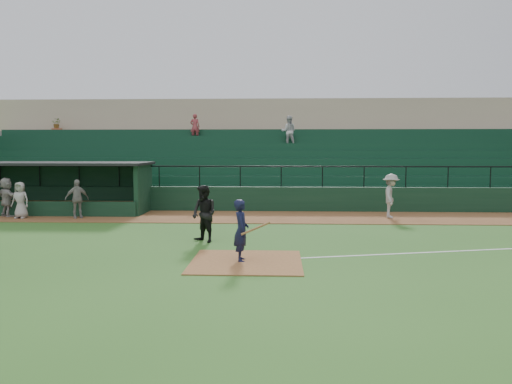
{
  "coord_description": "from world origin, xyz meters",
  "views": [
    {
      "loc": [
        0.87,
        -14.67,
        3.12
      ],
      "look_at": [
        0.0,
        5.0,
        1.4
      ],
      "focal_mm": 35.89,
      "sensor_mm": 36.0,
      "label": 1
    }
  ],
  "objects": [
    {
      "name": "ground",
      "position": [
        0.0,
        0.0,
        0.0
      ],
      "size": [
        90.0,
        90.0,
        0.0
      ],
      "primitive_type": "plane",
      "color": "#2A581C",
      "rests_on": "ground"
    },
    {
      "name": "warning_track",
      "position": [
        0.0,
        8.0,
        0.01
      ],
      "size": [
        40.0,
        4.0,
        0.03
      ],
      "primitive_type": "cube",
      "color": "brown",
      "rests_on": "ground"
    },
    {
      "name": "home_plate_dirt",
      "position": [
        0.0,
        -1.0,
        0.01
      ],
      "size": [
        3.0,
        3.0,
        0.03
      ],
      "primitive_type": "cube",
      "color": "brown",
      "rests_on": "ground"
    },
    {
      "name": "foul_line",
      "position": [
        8.0,
        1.2,
        0.01
      ],
      "size": [
        17.49,
        4.44,
        0.01
      ],
      "primitive_type": "cube",
      "rotation": [
        0.0,
        0.0,
        0.24
      ],
      "color": "white",
      "rests_on": "ground"
    },
    {
      "name": "stadium_structure",
      "position": [
        -0.0,
        16.46,
        2.3
      ],
      "size": [
        38.0,
        13.08,
        6.4
      ],
      "color": "black",
      "rests_on": "ground"
    },
    {
      "name": "dugout",
      "position": [
        -9.75,
        9.56,
        1.33
      ],
      "size": [
        8.9,
        3.2,
        2.42
      ],
      "color": "black",
      "rests_on": "ground"
    },
    {
      "name": "batter_at_plate",
      "position": [
        -0.14,
        -0.9,
        0.86
      ],
      "size": [
        1.03,
        0.7,
        1.71
      ],
      "color": "black",
      "rests_on": "ground"
    },
    {
      "name": "umpire",
      "position": [
        -1.57,
        1.93,
        0.94
      ],
      "size": [
        1.16,
        1.14,
        1.88
      ],
      "primitive_type": "imported",
      "rotation": [
        0.0,
        0.0,
        -0.7
      ],
      "color": "black",
      "rests_on": "ground"
    },
    {
      "name": "runner",
      "position": [
        5.81,
        7.91,
        1.0
      ],
      "size": [
        1.01,
        1.39,
        1.94
      ],
      "primitive_type": "imported",
      "rotation": [
        0.0,
        0.0,
        1.32
      ],
      "color": "#9F9A95",
      "rests_on": "warning_track"
    },
    {
      "name": "dugout_player_a",
      "position": [
        -7.95,
        7.2,
        0.88
      ],
      "size": [
        1.06,
        0.88,
        1.7
      ],
      "primitive_type": "imported",
      "rotation": [
        0.0,
        0.0,
        0.56
      ],
      "color": "gray",
      "rests_on": "warning_track"
    },
    {
      "name": "dugout_player_b",
      "position": [
        -10.4,
        7.05,
        0.83
      ],
      "size": [
        0.82,
        0.57,
        1.59
      ],
      "primitive_type": "imported",
      "rotation": [
        0.0,
        0.0,
        -0.09
      ],
      "color": "#A7A29C",
      "rests_on": "warning_track"
    },
    {
      "name": "dugout_player_c",
      "position": [
        -11.29,
        7.56,
        0.9
      ],
      "size": [
        1.63,
        1.35,
        1.75
      ],
      "primitive_type": "imported",
      "rotation": [
        0.0,
        0.0,
        2.53
      ],
      "color": "#A19B97",
      "rests_on": "warning_track"
    }
  ]
}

